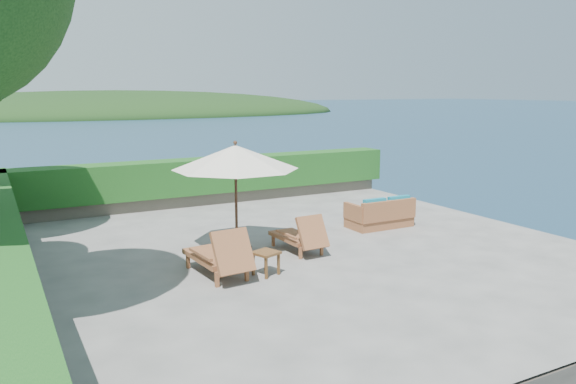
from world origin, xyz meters
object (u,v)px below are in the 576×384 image
wicker_loveseat (381,215)px  lounge_right (300,236)px  patio_umbrella (235,158)px  lounge_left (220,255)px  side_table (266,256)px

wicker_loveseat → lounge_right: bearing=-161.6°
patio_umbrella → lounge_left: 2.25m
lounge_left → lounge_right: bearing=13.4°
patio_umbrella → side_table: (-0.13, -1.66, -1.60)m
patio_umbrella → wicker_loveseat: size_ratio=2.12×
lounge_left → lounge_right: 2.16m
lounge_right → wicker_loveseat: bearing=15.8°
lounge_left → side_table: bearing=-26.5°
lounge_left → side_table: (0.77, -0.31, -0.04)m
lounge_left → lounge_right: (2.05, 0.67, -0.05)m
patio_umbrella → side_table: size_ratio=6.41×
lounge_left → side_table: lounge_left is taller
lounge_right → patio_umbrella: bearing=146.7°
patio_umbrella → lounge_right: (1.14, -0.67, -1.61)m
patio_umbrella → side_table: bearing=-94.6°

